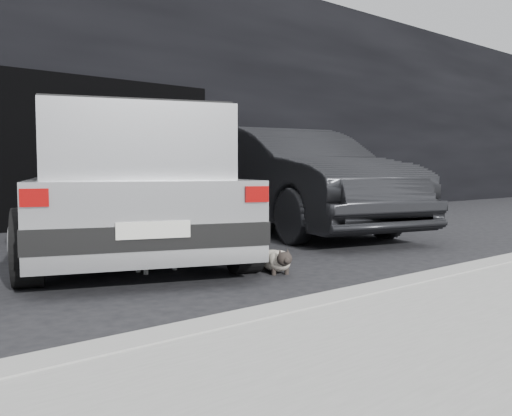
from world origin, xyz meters
TOP-DOWN VIEW (x-y plane):
  - ground at (0.00, 0.00)m, footprint 80.00×80.00m
  - building_facade at (1.00, 6.00)m, footprint 34.00×4.00m
  - garage_opening at (1.00, 3.99)m, footprint 4.00×0.10m
  - curb at (1.00, -2.60)m, footprint 18.00×0.25m
  - silver_hatchback at (-0.35, 0.65)m, footprint 3.38×4.84m
  - second_car at (2.84, 1.27)m, footprint 2.86×5.31m
  - cat_siamese at (0.29, -1.26)m, footprint 0.43×0.74m
  - cat_white at (-0.52, -0.44)m, footprint 0.83×0.32m

SIDE VIEW (x-z plane):
  - ground at x=0.00m, z-range 0.00..0.00m
  - curb at x=1.00m, z-range 0.00..0.12m
  - cat_siamese at x=0.29m, z-range -0.01..0.25m
  - cat_white at x=-0.52m, z-range -0.01..0.38m
  - second_car at x=2.84m, z-range 0.00..1.66m
  - silver_hatchback at x=-0.35m, z-range 0.08..1.71m
  - garage_opening at x=1.00m, z-range 0.00..2.60m
  - building_facade at x=1.00m, z-range 0.00..5.00m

